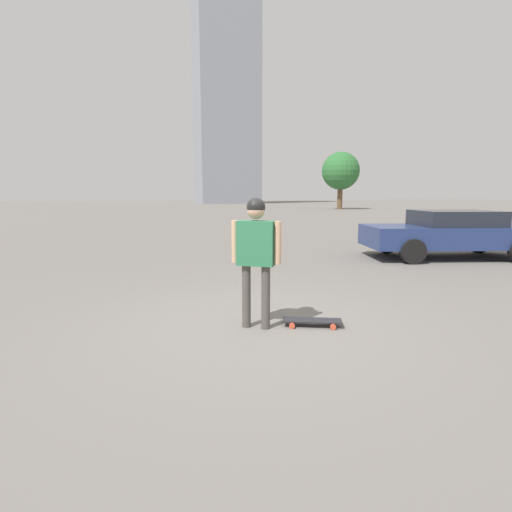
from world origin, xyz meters
The scene contains 6 objects.
ground_plane centered at (0.00, 0.00, 0.00)m, with size 220.00×220.00×0.00m, color slate.
person centered at (0.00, 0.00, 1.08)m, with size 0.56×0.42×1.68m.
skateboard centered at (0.72, -0.17, 0.07)m, with size 0.80×0.50×0.09m.
car_parked_near centered at (6.80, 3.88, 0.69)m, with size 4.81×2.95×1.29m.
building_block_distant centered at (17.25, 72.25, 21.45)m, with size 11.33×9.25×42.89m.
tree_distant centered at (22.16, 36.98, 4.37)m, with size 4.32×4.32×6.57m.
Camera 1 is at (-1.53, -4.76, 1.72)m, focal length 28.00 mm.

